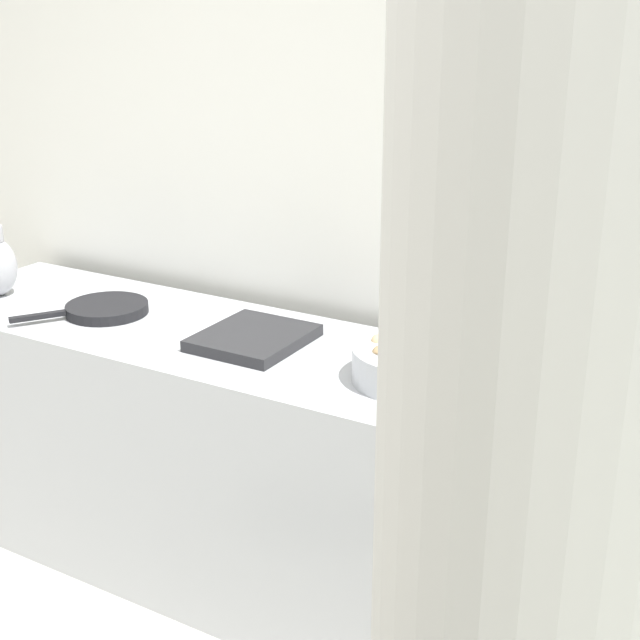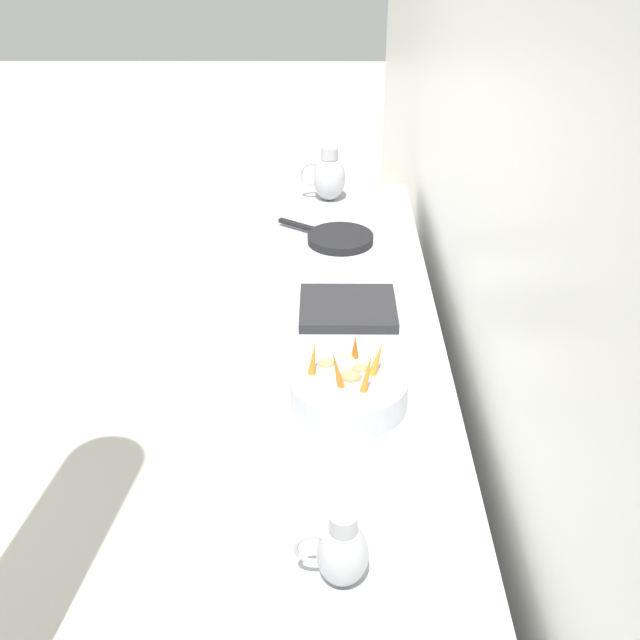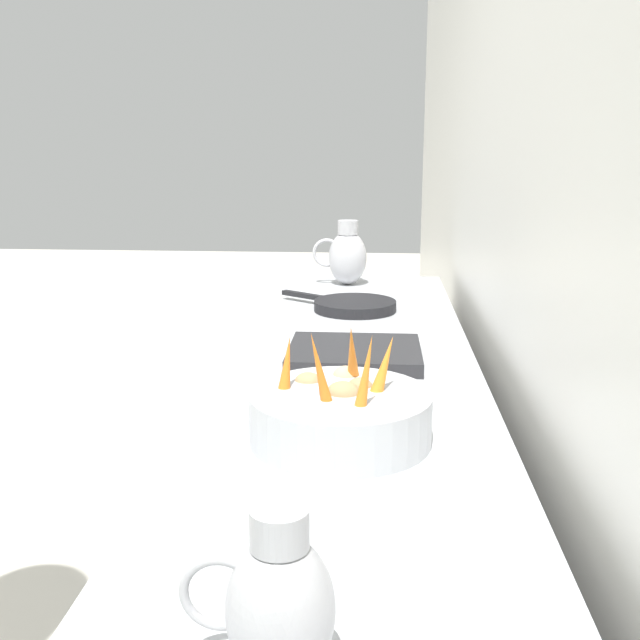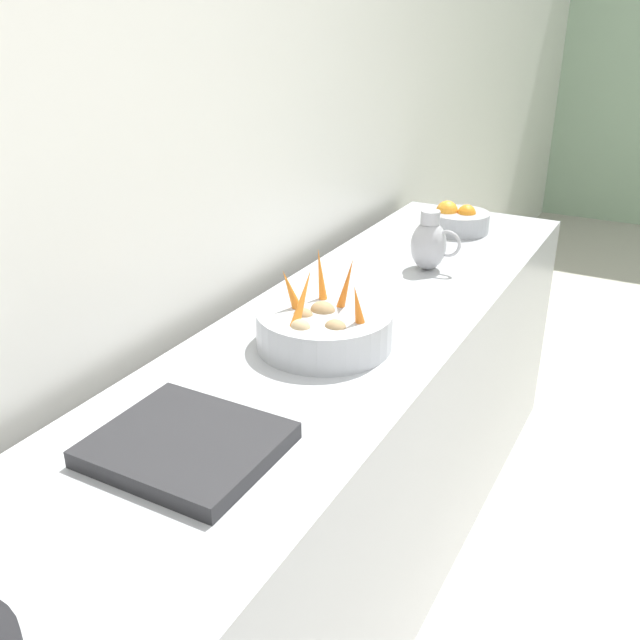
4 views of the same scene
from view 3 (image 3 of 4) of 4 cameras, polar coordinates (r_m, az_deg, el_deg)
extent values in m
cube|color=#ADAFB5|center=(1.82, 2.14, -19.46)|extent=(0.63, 3.22, 0.87)
cylinder|color=#ADAFB5|center=(1.44, 1.55, -7.34)|extent=(0.35, 0.35, 0.10)
torus|color=#ADAFB5|center=(1.45, 1.53, -8.89)|extent=(0.20, 0.20, 0.01)
cone|color=orange|center=(1.44, -2.56, -3.68)|extent=(0.05, 0.06, 0.13)
cone|color=orange|center=(1.34, 3.42, -4.48)|extent=(0.06, 0.04, 0.17)
cone|color=orange|center=(1.36, 0.04, -4.17)|extent=(0.07, 0.05, 0.17)
cone|color=orange|center=(1.43, 4.81, -3.75)|extent=(0.08, 0.07, 0.13)
cone|color=orange|center=(1.48, 2.45, -2.73)|extent=(0.03, 0.11, 0.15)
ellipsoid|color=#9E7F56|center=(1.42, 1.76, -5.56)|extent=(0.06, 0.05, 0.05)
ellipsoid|color=#9E7F56|center=(1.49, -0.91, -4.73)|extent=(0.05, 0.05, 0.04)
ellipsoid|color=tan|center=(1.53, 1.93, -4.26)|extent=(0.05, 0.04, 0.04)
ellipsoid|color=#9E7F56|center=(1.46, 3.03, -5.13)|extent=(0.05, 0.04, 0.04)
ellipsoid|color=#A3A3A8|center=(2.98, 2.10, 4.70)|extent=(0.15, 0.15, 0.21)
cylinder|color=#A3A3A8|center=(2.96, 2.12, 7.00)|extent=(0.08, 0.08, 0.06)
torus|color=#A3A3A8|center=(2.98, 0.52, 5.10)|extent=(0.11, 0.01, 0.11)
ellipsoid|color=#A3A3A8|center=(0.84, -3.01, -20.98)|extent=(0.12, 0.12, 0.16)
cylinder|color=#A3A3A8|center=(0.79, -3.09, -15.42)|extent=(0.06, 0.06, 0.04)
torus|color=#A3A3A8|center=(0.84, -7.57, -19.79)|extent=(0.09, 0.01, 0.09)
cube|color=#232326|center=(1.96, 2.64, -2.55)|extent=(0.34, 0.30, 0.04)
cylinder|color=black|center=(2.53, 2.67, 1.09)|extent=(0.28, 0.28, 0.03)
cube|color=black|center=(2.66, -1.29, 1.88)|extent=(0.16, 0.12, 0.02)
camera|label=1|loc=(2.22, -76.77, 14.64)|focal=49.29mm
camera|label=2|loc=(1.01, -166.00, 44.04)|focal=44.22mm
camera|label=4|loc=(2.90, -12.93, 18.01)|focal=39.65mm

